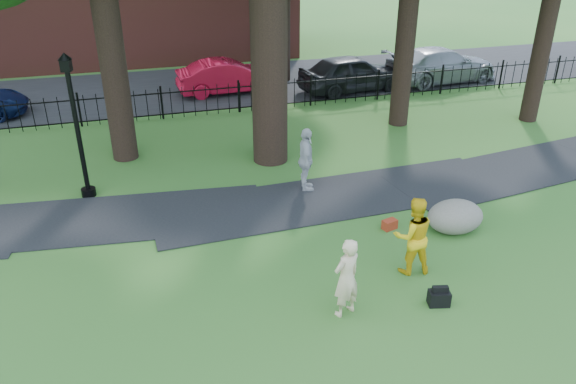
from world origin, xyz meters
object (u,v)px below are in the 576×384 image
object	(u,v)px
man	(413,236)
red_sedan	(228,76)
boulder	(455,215)
lamppost	(78,130)
woman	(346,278)

from	to	relation	value
man	red_sedan	size ratio (longest dim) A/B	0.41
boulder	lamppost	size ratio (longest dim) A/B	0.36
boulder	red_sedan	world-z (taller)	red_sedan
man	red_sedan	world-z (taller)	man
woman	lamppost	bearing A→B (deg)	-75.44
woman	red_sedan	world-z (taller)	woman
woman	red_sedan	bearing A→B (deg)	-114.12
man	boulder	bearing A→B (deg)	-136.89
man	lamppost	xyz separation A→B (m)	(-7.02, 5.88, 1.07)
woman	red_sedan	distance (m)	15.65
lamppost	red_sedan	bearing A→B (deg)	71.71
boulder	lamppost	xyz separation A→B (m)	(-8.95, 4.53, 1.56)
man	lamppost	bearing A→B (deg)	-31.81
man	lamppost	world-z (taller)	lamppost
boulder	red_sedan	size ratio (longest dim) A/B	0.33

